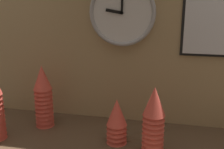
{
  "coord_description": "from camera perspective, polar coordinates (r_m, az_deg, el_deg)",
  "views": [
    {
      "loc": [
        0.14,
        -1.06,
        0.61
      ],
      "look_at": [
        -0.1,
        0.04,
        0.3
      ],
      "focal_mm": 45.0,
      "sensor_mm": 36.0,
      "label": 1
    }
  ],
  "objects": [
    {
      "name": "ground_plane",
      "position": [
        1.24,
        4.24,
        -14.91
      ],
      "size": [
        1.6,
        0.56,
        0.04
      ],
      "primitive_type": "cube",
      "color": "#4C3826"
    },
    {
      "name": "wall_clock",
      "position": [
        1.32,
        2.08,
        12.44
      ],
      "size": [
        0.31,
        0.03,
        0.31
      ],
      "color": "white"
    },
    {
      "name": "cup_stack_left",
      "position": [
        1.38,
        -13.76,
        -4.33
      ],
      "size": [
        0.09,
        0.09,
        0.3
      ],
      "color": "#DB4C3D",
      "rests_on": "ground_plane"
    },
    {
      "name": "wall_tiled_back",
      "position": [
        1.34,
        6.39,
        11.88
      ],
      "size": [
        1.6,
        0.03,
        1.05
      ],
      "color": "tan",
      "rests_on": "ground_plane"
    },
    {
      "name": "cup_stack_center",
      "position": [
        1.2,
        0.97,
        -9.48
      ],
      "size": [
        0.09,
        0.09,
        0.2
      ],
      "color": "#DB4C3D",
      "rests_on": "ground_plane"
    },
    {
      "name": "cup_stack_center_right",
      "position": [
        1.12,
        8.45,
        -9.31
      ],
      "size": [
        0.09,
        0.09,
        0.28
      ],
      "color": "#DB4C3D",
      "rests_on": "ground_plane"
    }
  ]
}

